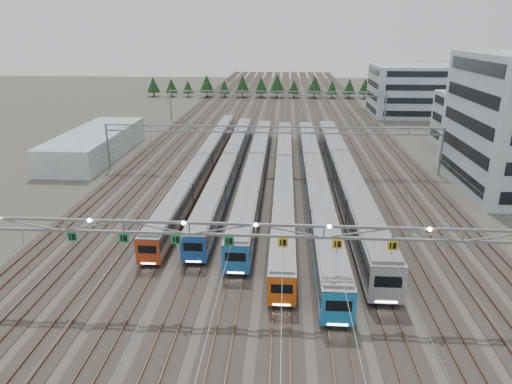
# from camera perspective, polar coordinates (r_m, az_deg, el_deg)

# --- Properties ---
(ground) EXTENTS (400.00, 400.00, 0.00)m
(ground) POSITION_cam_1_polar(r_m,az_deg,el_deg) (41.49, -0.01, -14.00)
(ground) COLOR #47423A
(ground) RESTS_ON ground
(track_bed) EXTENTS (54.00, 260.00, 5.42)m
(track_bed) POSITION_cam_1_polar(r_m,az_deg,el_deg) (136.16, 2.70, 10.61)
(track_bed) COLOR #2D2823
(track_bed) RESTS_ON ground
(train_a) EXTENTS (2.54, 68.70, 3.31)m
(train_a) POSITION_cam_1_polar(r_m,az_deg,el_deg) (78.46, -6.39, 3.99)
(train_a) COLOR black
(train_a) RESTS_ON ground
(train_b) EXTENTS (2.68, 63.24, 3.48)m
(train_b) POSITION_cam_1_polar(r_m,az_deg,el_deg) (75.79, -3.30, 3.58)
(train_b) COLOR black
(train_b) RESTS_ON ground
(train_c) EXTENTS (2.74, 62.23, 3.57)m
(train_c) POSITION_cam_1_polar(r_m,az_deg,el_deg) (73.00, -0.01, 3.02)
(train_c) COLOR black
(train_c) RESTS_ON ground
(train_d) EXTENTS (2.55, 67.40, 3.31)m
(train_d) POSITION_cam_1_polar(r_m,az_deg,el_deg) (70.49, 3.51, 2.25)
(train_d) COLOR black
(train_d) RESTS_ON ground
(train_e) EXTENTS (2.81, 68.51, 3.66)m
(train_e) POSITION_cam_1_polar(r_m,az_deg,el_deg) (68.65, 7.26, 1.80)
(train_e) COLOR black
(train_e) RESTS_ON ground
(train_f) EXTENTS (3.19, 63.86, 4.17)m
(train_f) POSITION_cam_1_polar(r_m,az_deg,el_deg) (70.02, 10.90, 2.18)
(train_f) COLOR black
(train_f) RESTS_ON ground
(gantry_near) EXTENTS (56.36, 0.61, 8.08)m
(gantry_near) POSITION_cam_1_polar(r_m,az_deg,el_deg) (37.90, -0.09, -5.15)
(gantry_near) COLOR gray
(gantry_near) RESTS_ON ground
(gantry_mid) EXTENTS (56.36, 0.36, 8.00)m
(gantry_mid) POSITION_cam_1_polar(r_m,az_deg,el_deg) (76.30, 1.91, 7.12)
(gantry_mid) COLOR gray
(gantry_mid) RESTS_ON ground
(gantry_far) EXTENTS (56.36, 0.36, 8.00)m
(gantry_far) POSITION_cam_1_polar(r_m,az_deg,el_deg) (120.60, 2.61, 11.79)
(gantry_far) COLOR gray
(gantry_far) RESTS_ON ground
(depot_bldg_mid) EXTENTS (14.00, 16.00, 10.72)m
(depot_bldg_mid) POSITION_cam_1_polar(r_m,az_deg,el_deg) (103.17, 26.06, 7.89)
(depot_bldg_mid) COLOR #8EA4AA
(depot_bldg_mid) RESTS_ON ground
(depot_bldg_north) EXTENTS (22.00, 18.00, 13.56)m
(depot_bldg_north) POSITION_cam_1_polar(r_m,az_deg,el_deg) (137.22, 18.96, 11.90)
(depot_bldg_north) COLOR #8EA4AA
(depot_bldg_north) RESTS_ON ground
(west_shed) EXTENTS (10.00, 30.00, 4.68)m
(west_shed) POSITION_cam_1_polar(r_m,az_deg,el_deg) (92.65, -19.42, 5.71)
(west_shed) COLOR #8EA4AA
(west_shed) RESTS_ON ground
(treeline) EXTENTS (93.80, 5.60, 7.02)m
(treeline) POSITION_cam_1_polar(r_m,az_deg,el_deg) (164.33, 2.59, 13.15)
(treeline) COLOR #332114
(treeline) RESTS_ON ground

